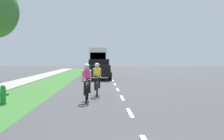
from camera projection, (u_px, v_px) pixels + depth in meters
ground_plane at (114, 82)px, 24.35m from camera, size 120.00×120.00×0.00m
grass_verge at (52, 82)px, 24.20m from camera, size 2.91×70.00×0.01m
sidewalk_concrete at (20, 82)px, 24.12m from camera, size 1.94×70.00×0.10m
lane_markings_center at (112, 79)px, 28.34m from camera, size 0.12×53.80×0.01m
fire_hydrant_green at (3, 95)px, 12.25m from camera, size 0.44×0.38×0.76m
cyclist_lead at (87, 82)px, 13.25m from camera, size 0.42×1.72×1.58m
cyclist_trailing at (97, 79)px, 15.46m from camera, size 0.42×1.72×1.58m
suv_black at (99, 69)px, 27.81m from camera, size 2.15×4.70×1.79m
pickup_dark_green at (96, 67)px, 38.04m from camera, size 2.22×5.10×1.64m
bus_white at (98, 58)px, 51.16m from camera, size 2.78×11.60×3.48m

